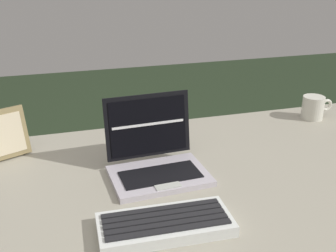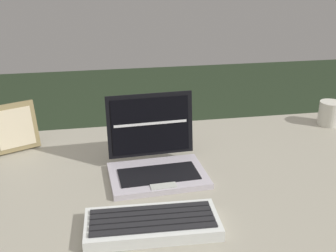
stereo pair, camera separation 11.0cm
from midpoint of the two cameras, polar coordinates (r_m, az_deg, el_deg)
desk at (r=1.17m, az=-2.84°, el=-11.23°), size 1.73×0.81×0.72m
laptop_front at (r=1.13m, az=-4.49°, el=-4.76°), size 0.27×0.22×0.21m
external_keyboard at (r=0.93m, az=-3.87°, el=-13.54°), size 0.30×0.14×0.03m
photo_frame at (r=1.32m, az=-23.99°, el=-1.12°), size 0.14×0.09×0.15m
coffee_mug at (r=1.59m, az=17.67°, el=2.43°), size 0.12×0.08×0.09m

